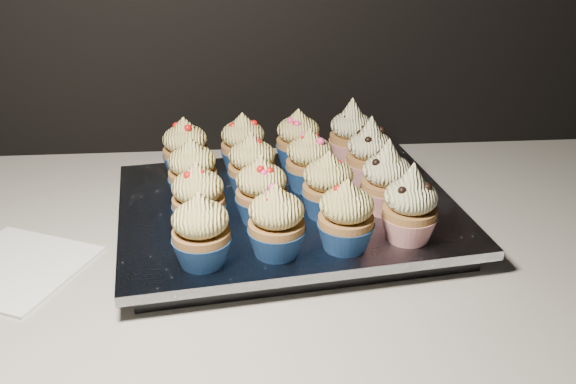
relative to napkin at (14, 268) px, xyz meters
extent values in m
cube|color=beige|center=(0.33, 0.05, -0.02)|extent=(2.44, 0.64, 0.04)
cube|color=white|center=(0.00, 0.00, 0.00)|extent=(0.20, 0.20, 0.00)
cube|color=black|center=(0.32, 0.08, 0.01)|extent=(0.42, 0.34, 0.02)
cube|color=silver|center=(0.32, 0.08, 0.03)|extent=(0.46, 0.38, 0.01)
cone|color=navy|center=(0.22, -0.06, 0.05)|extent=(0.06, 0.06, 0.03)
ellipsoid|color=#F1D679|center=(0.22, -0.06, 0.09)|extent=(0.06, 0.06, 0.04)
cone|color=#F1D679|center=(0.22, -0.06, 0.11)|extent=(0.03, 0.03, 0.02)
cone|color=navy|center=(0.30, -0.04, 0.05)|extent=(0.06, 0.06, 0.03)
ellipsoid|color=#F1D679|center=(0.30, -0.04, 0.09)|extent=(0.06, 0.06, 0.04)
cone|color=#F1D679|center=(0.30, -0.04, 0.11)|extent=(0.03, 0.03, 0.02)
cone|color=navy|center=(0.38, -0.04, 0.05)|extent=(0.06, 0.06, 0.03)
ellipsoid|color=#F1D679|center=(0.38, -0.04, 0.09)|extent=(0.06, 0.06, 0.04)
cone|color=#F1D679|center=(0.38, -0.04, 0.11)|extent=(0.03, 0.03, 0.02)
cone|color=#A71717|center=(0.45, -0.02, 0.05)|extent=(0.06, 0.06, 0.03)
ellipsoid|color=beige|center=(0.45, -0.02, 0.09)|extent=(0.06, 0.06, 0.04)
cone|color=beige|center=(0.45, -0.02, 0.11)|extent=(0.03, 0.03, 0.03)
cone|color=navy|center=(0.21, 0.02, 0.05)|extent=(0.06, 0.06, 0.03)
ellipsoid|color=#F1D679|center=(0.21, 0.02, 0.09)|extent=(0.06, 0.06, 0.04)
cone|color=#F1D679|center=(0.21, 0.02, 0.11)|extent=(0.03, 0.03, 0.02)
cone|color=navy|center=(0.29, 0.04, 0.05)|extent=(0.06, 0.06, 0.03)
ellipsoid|color=#F1D679|center=(0.29, 0.04, 0.09)|extent=(0.06, 0.06, 0.04)
cone|color=#F1D679|center=(0.29, 0.04, 0.11)|extent=(0.03, 0.03, 0.02)
cone|color=navy|center=(0.37, 0.04, 0.05)|extent=(0.06, 0.06, 0.03)
ellipsoid|color=#F1D679|center=(0.37, 0.04, 0.09)|extent=(0.06, 0.06, 0.04)
cone|color=#F1D679|center=(0.37, 0.04, 0.11)|extent=(0.03, 0.03, 0.02)
cone|color=#A71717|center=(0.44, 0.05, 0.05)|extent=(0.06, 0.06, 0.03)
ellipsoid|color=beige|center=(0.44, 0.05, 0.09)|extent=(0.06, 0.06, 0.04)
cone|color=beige|center=(0.44, 0.05, 0.11)|extent=(0.03, 0.03, 0.03)
cone|color=navy|center=(0.20, 0.10, 0.05)|extent=(0.06, 0.06, 0.03)
ellipsoid|color=#F1D679|center=(0.20, 0.10, 0.09)|extent=(0.06, 0.06, 0.04)
cone|color=#F1D679|center=(0.20, 0.10, 0.11)|extent=(0.03, 0.03, 0.02)
cone|color=navy|center=(0.28, 0.11, 0.05)|extent=(0.06, 0.06, 0.03)
ellipsoid|color=#F1D679|center=(0.28, 0.11, 0.09)|extent=(0.06, 0.06, 0.04)
cone|color=#F1D679|center=(0.28, 0.11, 0.11)|extent=(0.03, 0.03, 0.02)
cone|color=navy|center=(0.35, 0.12, 0.05)|extent=(0.06, 0.06, 0.03)
ellipsoid|color=#F1D679|center=(0.35, 0.12, 0.09)|extent=(0.06, 0.06, 0.04)
cone|color=#F1D679|center=(0.35, 0.12, 0.11)|extent=(0.03, 0.03, 0.02)
cone|color=#A71717|center=(0.44, 0.13, 0.05)|extent=(0.06, 0.06, 0.03)
ellipsoid|color=beige|center=(0.44, 0.13, 0.09)|extent=(0.06, 0.06, 0.04)
cone|color=beige|center=(0.44, 0.13, 0.11)|extent=(0.03, 0.03, 0.03)
cone|color=navy|center=(0.19, 0.18, 0.05)|extent=(0.06, 0.06, 0.03)
ellipsoid|color=#F1D679|center=(0.19, 0.18, 0.09)|extent=(0.06, 0.06, 0.04)
cone|color=#F1D679|center=(0.19, 0.18, 0.11)|extent=(0.03, 0.03, 0.02)
cone|color=navy|center=(0.27, 0.19, 0.05)|extent=(0.06, 0.06, 0.03)
ellipsoid|color=#F1D679|center=(0.27, 0.19, 0.09)|extent=(0.06, 0.06, 0.04)
cone|color=#F1D679|center=(0.27, 0.19, 0.11)|extent=(0.03, 0.03, 0.02)
cone|color=navy|center=(0.35, 0.20, 0.05)|extent=(0.06, 0.06, 0.03)
ellipsoid|color=#F1D679|center=(0.35, 0.20, 0.09)|extent=(0.06, 0.06, 0.04)
cone|color=#F1D679|center=(0.35, 0.20, 0.11)|extent=(0.03, 0.03, 0.02)
cone|color=#A71717|center=(0.42, 0.21, 0.05)|extent=(0.06, 0.06, 0.03)
ellipsoid|color=beige|center=(0.42, 0.21, 0.09)|extent=(0.06, 0.06, 0.04)
cone|color=beige|center=(0.42, 0.21, 0.11)|extent=(0.03, 0.03, 0.03)
camera|label=1|loc=(0.27, -0.65, 0.40)|focal=40.00mm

